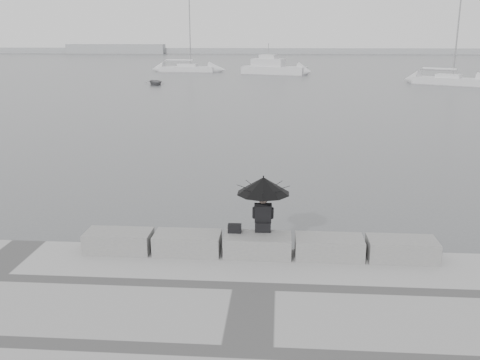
# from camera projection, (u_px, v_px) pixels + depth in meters

# --- Properties ---
(ground) EXTENTS (360.00, 360.00, 0.00)m
(ground) POSITION_uv_depth(u_px,v_px,m) (258.00, 266.00, 13.44)
(ground) COLOR #484A4D
(ground) RESTS_ON ground
(stone_block_far_left) EXTENTS (1.60, 0.80, 0.50)m
(stone_block_far_left) POSITION_uv_depth(u_px,v_px,m) (119.00, 241.00, 13.06)
(stone_block_far_left) COLOR slate
(stone_block_far_left) RESTS_ON promenade
(stone_block_left) EXTENTS (1.60, 0.80, 0.50)m
(stone_block_left) POSITION_uv_depth(u_px,v_px,m) (188.00, 243.00, 12.94)
(stone_block_left) COLOR slate
(stone_block_left) RESTS_ON promenade
(stone_block_centre) EXTENTS (1.60, 0.80, 0.50)m
(stone_block_centre) POSITION_uv_depth(u_px,v_px,m) (258.00, 245.00, 12.81)
(stone_block_centre) COLOR slate
(stone_block_centre) RESTS_ON promenade
(stone_block_right) EXTENTS (1.60, 0.80, 0.50)m
(stone_block_right) POSITION_uv_depth(u_px,v_px,m) (329.00, 247.00, 12.69)
(stone_block_right) COLOR slate
(stone_block_right) RESTS_ON promenade
(stone_block_far_right) EXTENTS (1.60, 0.80, 0.50)m
(stone_block_far_right) POSITION_uv_depth(u_px,v_px,m) (402.00, 249.00, 12.56)
(stone_block_far_right) COLOR slate
(stone_block_far_right) RESTS_ON promenade
(seated_person) EXTENTS (1.30, 1.30, 1.39)m
(seated_person) POSITION_uv_depth(u_px,v_px,m) (263.00, 190.00, 12.80)
(seated_person) COLOR black
(seated_person) RESTS_ON stone_block_centre
(bag) EXTENTS (0.32, 0.18, 0.21)m
(bag) POSITION_uv_depth(u_px,v_px,m) (235.00, 228.00, 12.92)
(bag) COLOR black
(bag) RESTS_ON stone_block_centre
(distant_landmass) EXTENTS (180.00, 8.00, 2.80)m
(distant_landmass) POSITION_uv_depth(u_px,v_px,m) (253.00, 51.00, 162.44)
(distant_landmass) COLOR #96999B
(distant_landmass) RESTS_ON ground
(sailboat_left) EXTENTS (8.70, 3.10, 12.90)m
(sailboat_left) POSITION_uv_depth(u_px,v_px,m) (187.00, 68.00, 83.69)
(sailboat_left) COLOR silver
(sailboat_left) RESTS_ON ground
(sailboat_right) EXTENTS (7.84, 6.15, 12.90)m
(sailboat_right) POSITION_uv_depth(u_px,v_px,m) (448.00, 80.00, 62.08)
(sailboat_right) COLOR silver
(sailboat_right) RESTS_ON ground
(motor_cruiser) EXTENTS (9.82, 5.85, 4.50)m
(motor_cruiser) POSITION_uv_depth(u_px,v_px,m) (274.00, 68.00, 78.35)
(motor_cruiser) COLOR silver
(motor_cruiser) RESTS_ON ground
(dinghy) EXTENTS (3.53, 2.48, 0.55)m
(dinghy) POSITION_uv_depth(u_px,v_px,m) (155.00, 82.00, 62.00)
(dinghy) COLOR gray
(dinghy) RESTS_ON ground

